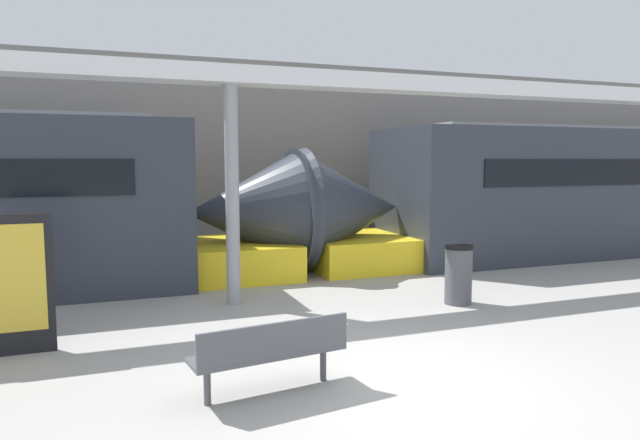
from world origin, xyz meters
The scene contains 8 objects.
ground_plane centered at (0.00, 0.00, 0.00)m, with size 60.00×60.00×0.00m, color #9E9B96.
station_wall centered at (0.00, 9.90, 2.50)m, with size 56.00×0.20×5.00m, color gray.
train_left centered at (10.72, 6.28, 1.53)m, with size 19.64×2.93×3.20m.
bench_near centered at (-1.38, 0.19, 0.47)m, with size 1.65×0.66×0.78m.
trash_bin centered at (2.53, 2.67, 0.49)m, with size 0.47×0.47×0.98m.
poster_board centered at (-4.09, 2.45, 0.88)m, with size 1.13×0.07×1.73m.
support_column_near centered at (-0.96, 3.97, 1.79)m, with size 0.23×0.23×3.58m, color gray.
canopy_beam centered at (-0.96, 3.97, 3.72)m, with size 28.00×0.60×0.28m, color silver.
Camera 1 is at (-2.87, -5.20, 2.38)m, focal length 32.00 mm.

